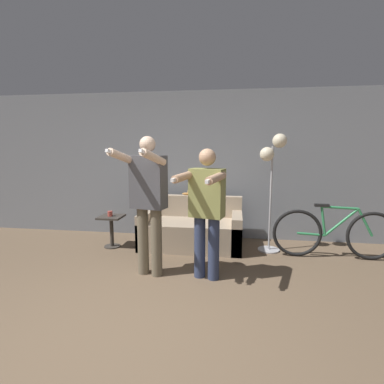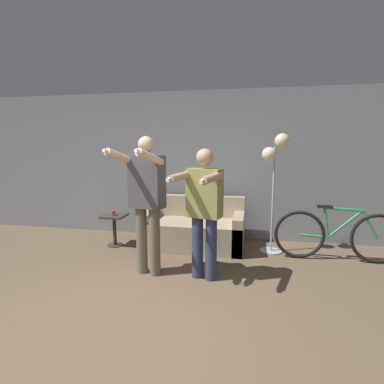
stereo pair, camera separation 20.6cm
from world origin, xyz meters
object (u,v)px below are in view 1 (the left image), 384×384
Objects in this scene: cat at (198,191)px; cup at (110,214)px; couch at (192,230)px; floor_lamp at (273,161)px; bicycle at (334,234)px; person_right at (206,206)px; person_left at (148,196)px; side_table at (111,225)px.

cat is 5.52× the size of cup.
floor_lamp reaches higher than couch.
cup is 3.46m from bicycle.
cat is 2.22m from bicycle.
person_right is 19.49× the size of cup.
person_left reaches higher than couch.
floor_lamp reaches higher than person_left.
couch is 0.69m from cat.
cup is at bearing -179.79° from bicycle.
person_right is 2.11m from bicycle.
person_right is (0.73, -0.00, -0.10)m from person_left.
side_table is (-1.35, -0.55, -0.51)m from cat.
cup is 0.05× the size of bicycle.
bicycle is at bearing 32.93° from person_left.
person_left is (-0.37, -1.20, 0.75)m from couch.
bicycle is (2.52, 0.97, -0.65)m from person_left.
cup is at bearing -175.16° from floor_lamp.
cup is at bearing 164.20° from person_right.
person_left is at bearing -144.26° from floor_lamp.
person_left reaches higher than person_right.
cat is 0.88× the size of side_table.
floor_lamp is (1.25, -0.03, 1.15)m from couch.
cat is 0.25× the size of floor_lamp.
person_left is at bearing -107.14° from couch.
cat reaches higher than side_table.
side_table is (-1.29, -0.23, 0.09)m from couch.
person_left is 2.04m from floor_lamp.
person_right is at bearing -29.90° from cup.
bicycle is (1.79, 0.97, -0.55)m from person_right.
person_right is 2.00m from side_table.
bicycle is (3.44, -0.00, 0.01)m from side_table.
person_right is 1.56m from floor_lamp.
cat is (0.06, 0.32, 0.61)m from couch.
person_right reaches higher than bicycle.
bicycle is (2.15, -0.23, 0.10)m from couch.
floor_lamp is 2.71m from cup.
person_right is 0.88× the size of floor_lamp.
person_left is 1.49m from side_table.
floor_lamp reaches higher than cat.
floor_lamp is (1.62, 1.17, 0.40)m from person_left.
side_table is at bearing -169.87° from couch.
cat is at bearing 115.26° from person_right.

